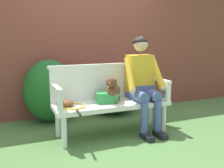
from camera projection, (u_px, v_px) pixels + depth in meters
name	position (u px, v px, depth m)	size (l,w,h in m)	color
ground_plane	(112.00, 134.00, 3.51)	(40.00, 40.00, 0.00)	#4C753D
brick_garden_fence	(85.00, 45.00, 4.42)	(8.00, 0.30, 2.35)	brown
hedge_bush_mid_left	(114.00, 97.00, 4.43)	(0.78, 0.70, 0.58)	#1E5B23
hedge_bush_mid_right	(49.00, 91.00, 3.98)	(0.79, 0.75, 0.98)	#1E5B23
garden_bench	(112.00, 107.00, 3.44)	(1.56, 0.51, 0.45)	white
bench_backrest	(106.00, 81.00, 3.59)	(1.60, 0.06, 0.50)	white
bench_armrest_left_end	(58.00, 93.00, 3.04)	(0.06, 0.51, 0.28)	white
bench_armrest_right_end	(163.00, 85.00, 3.59)	(0.06, 0.51, 0.28)	white
person_seated	(142.00, 80.00, 3.54)	(0.56, 0.66, 1.32)	black
dog_on_bench	(113.00, 90.00, 3.37)	(0.30, 0.34, 0.36)	brown
tennis_racket	(74.00, 107.00, 3.17)	(0.31, 0.57, 0.03)	yellow
baseball_glove	(65.00, 103.00, 3.20)	(0.22, 0.17, 0.09)	brown
sports_bag	(107.00, 97.00, 3.40)	(0.28, 0.20, 0.14)	#2D8E42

